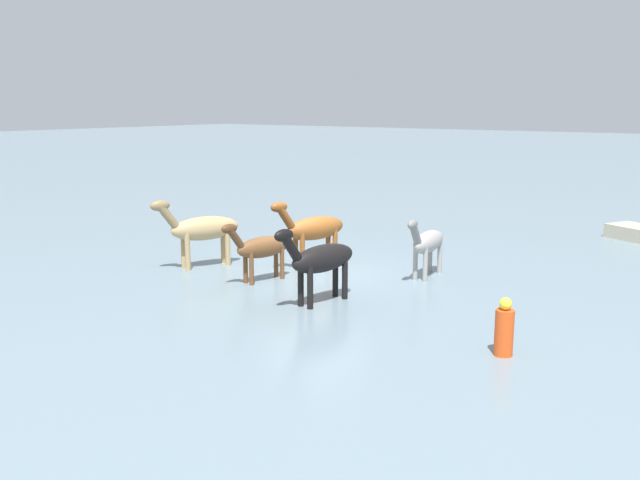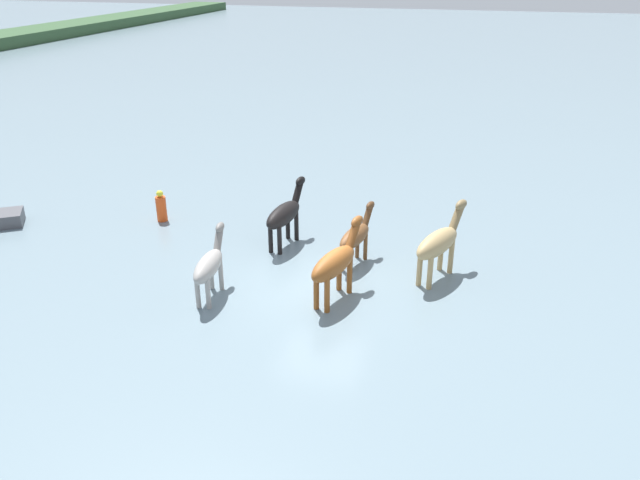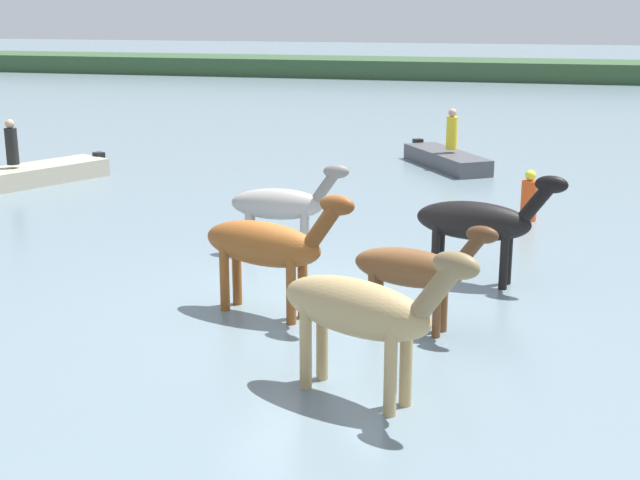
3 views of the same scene
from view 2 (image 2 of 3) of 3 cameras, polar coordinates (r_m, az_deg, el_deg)
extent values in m
plane|color=slate|center=(17.69, 0.19, -4.30)|extent=(205.28, 205.28, 0.00)
ellipsoid|color=brown|center=(16.48, 1.25, -2.18)|extent=(2.12, 1.12, 0.68)
cylinder|color=brown|center=(17.28, 1.78, -2.94)|extent=(0.15, 0.15, 1.12)
cylinder|color=brown|center=(17.14, 2.74, -3.20)|extent=(0.15, 0.15, 1.12)
cylinder|color=brown|center=(16.35, -0.34, -4.63)|extent=(0.15, 0.15, 1.12)
cylinder|color=brown|center=(16.21, 0.65, -4.93)|extent=(0.15, 0.15, 1.12)
cylinder|color=brown|center=(17.14, 3.08, 0.54)|extent=(0.66, 0.39, 0.75)
ellipsoid|color=brown|center=(17.19, 3.44, 1.72)|extent=(0.60, 0.37, 0.30)
ellipsoid|color=#9E9993|center=(16.92, -10.26, -2.39)|extent=(1.82, 0.70, 0.60)
cylinder|color=#9E9993|center=(17.63, -10.00, -3.00)|extent=(0.13, 0.13, 0.98)
cylinder|color=#9E9993|center=(17.54, -9.11, -3.08)|extent=(0.13, 0.13, 0.98)
cylinder|color=#9E9993|center=(16.76, -11.21, -4.65)|extent=(0.13, 0.13, 0.98)
cylinder|color=#9E9993|center=(16.66, -10.28, -4.75)|extent=(0.13, 0.13, 0.98)
cylinder|color=slate|center=(17.55, -9.32, 0.12)|extent=(0.56, 0.26, 0.65)
ellipsoid|color=slate|center=(17.60, -9.19, 1.16)|extent=(0.50, 0.25, 0.26)
ellipsoid|color=black|center=(19.71, -3.40, 2.34)|extent=(2.04, 0.87, 0.66)
cylinder|color=black|center=(20.47, -2.99, 1.57)|extent=(0.15, 0.15, 1.09)
cylinder|color=black|center=(20.33, -2.19, 1.42)|extent=(0.15, 0.15, 1.09)
cylinder|color=black|center=(19.52, -4.58, 0.33)|extent=(0.15, 0.15, 1.09)
cylinder|color=black|center=(19.38, -3.75, 0.16)|extent=(0.15, 0.15, 1.09)
cylinder|color=black|center=(20.42, -2.06, 4.47)|extent=(0.63, 0.32, 0.73)
ellipsoid|color=black|center=(20.49, -1.81, 5.44)|extent=(0.57, 0.31, 0.29)
ellipsoid|color=tan|center=(17.89, 10.74, -0.29)|extent=(2.15, 1.36, 0.70)
cylinder|color=tan|center=(18.71, 11.07, -1.12)|extent=(0.15, 0.15, 1.15)
cylinder|color=tan|center=(18.57, 11.98, -1.40)|extent=(0.15, 0.15, 1.15)
cylinder|color=tan|center=(17.71, 9.16, -2.49)|extent=(0.15, 0.15, 1.15)
cylinder|color=tan|center=(17.57, 10.10, -2.80)|extent=(0.15, 0.15, 1.15)
cylinder|color=olive|center=(18.62, 12.48, 2.09)|extent=(0.68, 0.47, 0.76)
ellipsoid|color=olive|center=(18.69, 12.87, 3.17)|extent=(0.62, 0.44, 0.31)
ellipsoid|color=brown|center=(18.52, 3.20, 0.31)|extent=(1.76, 0.87, 0.57)
cylinder|color=brown|center=(19.19, 3.46, -0.34)|extent=(0.12, 0.12, 0.94)
cylinder|color=brown|center=(19.08, 4.21, -0.51)|extent=(0.12, 0.12, 0.94)
cylinder|color=brown|center=(18.36, 2.08, -1.52)|extent=(0.12, 0.12, 0.94)
cylinder|color=brown|center=(18.25, 2.85, -1.70)|extent=(0.12, 0.12, 0.94)
cylinder|color=#50311A|center=(19.12, 4.41, 2.29)|extent=(0.55, 0.31, 0.62)
ellipsoid|color=#50311A|center=(19.18, 4.66, 3.17)|extent=(0.50, 0.30, 0.25)
cylinder|color=#E54C19|center=(22.58, -14.39, 2.80)|extent=(0.36, 0.36, 0.90)
sphere|color=yellow|center=(22.38, -14.54, 4.16)|extent=(0.24, 0.24, 0.24)
camera|label=1|loc=(34.00, -11.84, 17.69)|focal=38.36mm
camera|label=3|loc=(20.53, 39.97, 7.83)|focal=48.75mm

